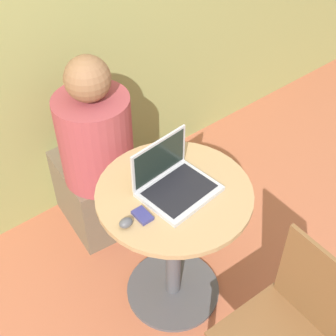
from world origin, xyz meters
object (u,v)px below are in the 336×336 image
object	(u,v)px
cell_phone	(142,215)
person_seated	(94,163)
laptop	(173,182)
chair_empty	(286,333)

from	to	relation	value
cell_phone	person_seated	xyz separation A→B (m)	(0.17, 0.70, -0.30)
laptop	cell_phone	world-z (taller)	laptop
laptop	chair_empty	distance (m)	0.77
laptop	chair_empty	bearing A→B (deg)	-87.30
laptop	cell_phone	xyz separation A→B (m)	(-0.20, -0.05, -0.03)
person_seated	laptop	bearing A→B (deg)	-87.32
laptop	chair_empty	world-z (taller)	laptop
laptop	cell_phone	bearing A→B (deg)	-167.35
cell_phone	chair_empty	bearing A→B (deg)	-69.73
laptop	chair_empty	xyz separation A→B (m)	(0.03, -0.68, -0.36)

